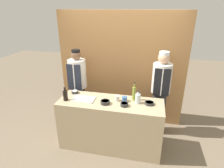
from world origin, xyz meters
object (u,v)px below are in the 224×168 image
sauce_bowl_white (75,92)px  cup_cream (117,98)px  chef_right (160,91)px  cutting_board (83,99)px  sauce_bowl_red (105,102)px  cup_blue (125,99)px  bottle_oil (134,93)px  bottle_clear (138,98)px  sauce_bowl_green (124,104)px  chef_left (78,85)px  sauce_bowl_brown (149,103)px  bottle_soy (65,95)px

sauce_bowl_white → cup_cream: size_ratio=1.27×
chef_right → cutting_board: bearing=-153.7°
cutting_board → sauce_bowl_red: bearing=-8.6°
sauce_bowl_white → cup_blue: (0.97, -0.12, 0.01)m
bottle_oil → sauce_bowl_red: bearing=-151.7°
sauce_bowl_red → bottle_clear: bottle_clear is taller
bottle_oil → cup_blue: bearing=-151.0°
sauce_bowl_green → cutting_board: sauce_bowl_green is taller
cup_blue → chef_left: size_ratio=0.05×
sauce_bowl_brown → cutting_board: bearing=-176.3°
cutting_board → chef_right: bearing=26.3°
chef_left → chef_right: chef_right is taller
cup_blue → chef_left: (-1.09, 0.56, -0.07)m
sauce_bowl_green → chef_left: 1.33m
sauce_bowl_green → bottle_clear: 0.26m
chef_right → cup_blue: bearing=-137.6°
bottle_clear → cup_blue: (-0.23, 0.02, -0.05)m
sauce_bowl_brown → cup_cream: bearing=178.9°
sauce_bowl_green → cup_cream: 0.22m
sauce_bowl_red → cup_blue: 0.35m
bottle_oil → chef_left: bearing=158.9°
bottle_oil → bottle_soy: bearing=-166.9°
sauce_bowl_white → bottle_soy: 0.32m
bottle_oil → cup_cream: bearing=-160.7°
bottle_oil → chef_left: size_ratio=0.20×
sauce_bowl_red → bottle_soy: size_ratio=0.64×
bottle_clear → sauce_bowl_red: bearing=-165.3°
bottle_oil → chef_right: size_ratio=0.20×
cup_blue → cup_cream: size_ratio=0.94×
sauce_bowl_white → cup_cream: 0.86m
sauce_bowl_white → bottle_oil: bottle_oil is taller
sauce_bowl_red → chef_left: 1.07m
chef_right → bottle_soy: bearing=-155.3°
bottle_soy → cup_blue: 1.03m
cup_cream → chef_left: size_ratio=0.06×
sauce_bowl_green → bottle_clear: bottle_clear is taller
cutting_board → chef_right: 1.49m
sauce_bowl_green → cup_cream: (-0.15, 0.16, 0.02)m
sauce_bowl_white → sauce_bowl_green: bearing=-16.3°
bottle_clear → chef_left: (-1.32, 0.58, -0.12)m
bottle_soy → sauce_bowl_brown: bearing=6.4°
sauce_bowl_brown → bottle_soy: size_ratio=0.62×
cup_cream → chef_left: bearing=149.0°
sauce_bowl_white → bottle_oil: (1.12, -0.04, 0.10)m
cutting_board → bottle_oil: bottle_oil is taller
cup_blue → cup_cream: bearing=-173.7°
cup_blue → bottle_clear: bearing=-5.5°
cutting_board → cup_cream: (0.59, 0.09, 0.04)m
bottle_clear → chef_left: chef_left is taller
chef_left → chef_right: bearing=0.0°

